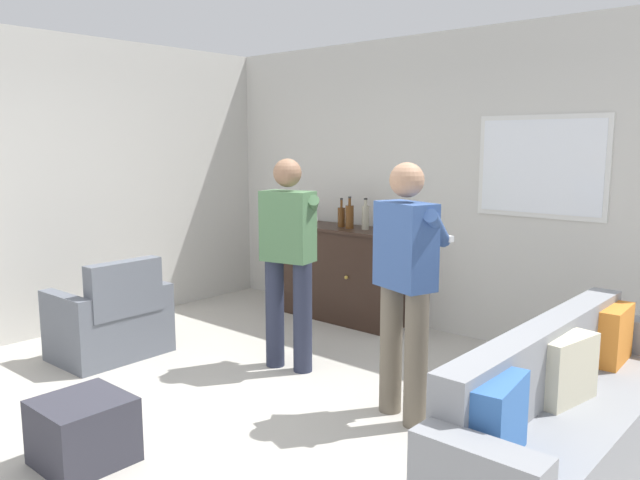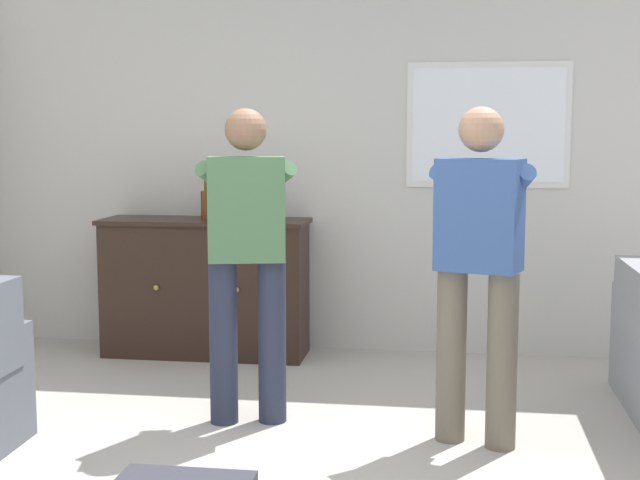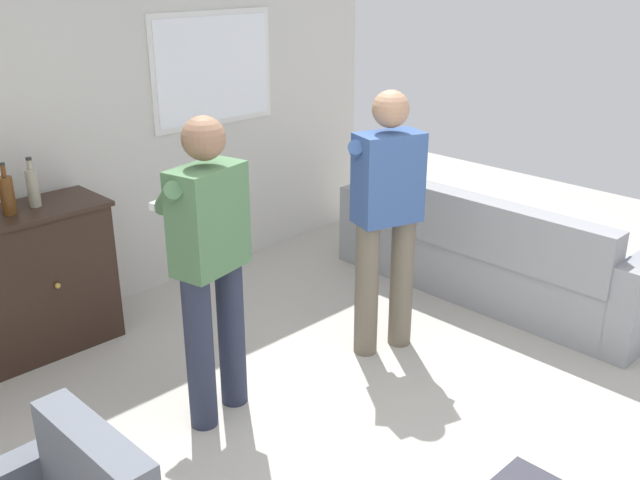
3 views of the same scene
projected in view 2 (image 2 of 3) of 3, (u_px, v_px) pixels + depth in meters
The scene contains 7 objects.
wall_back_with_window at pixel (345, 153), 6.31m from camera, with size 5.20×0.15×2.80m.
sideboard_cabinet at pixel (206, 287), 6.21m from camera, with size 1.44×0.49×0.96m.
bottle_wine_green at pixel (206, 204), 6.15m from camera, with size 0.07×0.07×0.29m.
bottle_liquor_amber at pixel (250, 201), 6.10m from camera, with size 0.07×0.07×0.31m.
bottle_spirits_clear at pixel (224, 202), 6.09m from camera, with size 0.08×0.08×0.32m.
person_standing_left at pixel (247, 250), 4.71m from camera, with size 0.54×0.51×1.68m.
person_standing_right at pixel (479, 259), 4.38m from camera, with size 0.53×0.52×1.68m.
Camera 2 is at (0.77, -3.64, 1.56)m, focal length 50.00 mm.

